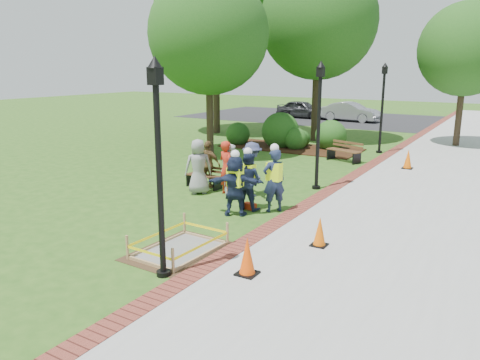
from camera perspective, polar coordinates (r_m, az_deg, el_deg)
The scene contains 34 objects.
ground at distance 12.57m, azimuth -4.81°, elevation -5.26°, with size 100.00×100.00×0.00m, color #285116.
sidewalk at distance 20.11m, azimuth 24.69°, elevation 0.76°, with size 6.00×60.00×0.02m, color #9E9E99.
brick_edging at distance 20.69m, azimuth 15.77°, elevation 1.85°, with size 0.50×60.00×0.03m, color maroon.
mulch_bed at distance 24.15m, azimuth 6.17°, elevation 3.93°, with size 7.00×3.00×0.05m, color #381E0F.
parking_lot at distance 37.49m, azimuth 20.29°, elevation 6.59°, with size 36.00×12.00×0.01m, color black.
wet_concrete_pad at distance 10.67m, azimuth -7.40°, elevation -7.50°, with size 1.79×2.37×0.55m.
bench_near at distance 16.18m, azimuth -4.39°, elevation -0.09°, with size 1.37×0.52×0.73m.
bench_far at distance 21.05m, azimuth 12.54°, elevation 2.96°, with size 1.69×1.02×0.87m.
cone_front at distance 9.40m, azimuth 0.89°, elevation -9.38°, with size 0.41×0.41×0.80m.
cone_back at distance 11.01m, azimuth 9.69°, elevation -6.30°, with size 0.36×0.36×0.72m.
cone_far at distance 20.20m, azimuth 19.79°, elevation 2.36°, with size 0.41×0.41×0.81m.
toolbox at distance 13.70m, azimuth 1.21°, elevation -3.20°, with size 0.37×0.20×0.18m, color #B32A0D.
lamp_near at distance 8.91m, azimuth -9.91°, elevation 3.21°, with size 0.28×0.28×4.26m.
lamp_mid at distance 15.78m, azimuth 9.60°, elevation 7.70°, with size 0.28×0.28×4.26m.
lamp_far at distance 23.38m, azimuth 16.99°, elevation 9.18°, with size 0.28×0.28×4.26m.
tree_left at distance 21.78m, azimuth -3.85°, elevation 17.32°, with size 5.37×5.37×8.17m.
tree_back at distance 26.70m, azimuth 9.56°, elevation 18.61°, with size 6.27×6.27×9.61m.
tree_right at distance 26.95m, azimuth 25.86°, elevation 14.13°, with size 4.70×4.70×7.27m.
tree_far at distance 29.60m, azimuth -3.01°, elevation 20.04°, with size 7.31×7.31×11.03m.
shrub_a at distance 25.21m, azimuth -0.27°, elevation 4.37°, with size 1.28×1.28×1.28m, color #144815.
shrub_b at distance 24.53m, azimuth 4.91°, elevation 4.06°, with size 1.93×1.93×1.93m, color #144815.
shrub_c at distance 23.88m, azimuth 6.79°, elevation 3.76°, with size 1.17×1.17×1.17m, color #144815.
shrub_d at distance 24.23m, azimuth 10.94°, elevation 3.74°, with size 1.58×1.58×1.58m, color #144815.
shrub_e at distance 24.73m, azimuth 7.41°, elevation 4.08°, with size 0.95×0.95×0.95m, color #144815.
casual_person_a at distance 15.25m, azimuth -5.10°, elevation 1.63°, with size 0.67×0.67×1.80m.
casual_person_b at distance 15.10m, azimuth -1.66°, elevation 1.48°, with size 0.66×0.55×1.76m.
casual_person_c at distance 15.31m, azimuth -1.16°, elevation 1.40°, with size 0.59×0.62×1.63m.
casual_person_d at distance 16.02m, azimuth -3.88°, elevation 1.90°, with size 0.53×0.35×1.62m.
casual_person_e at distance 14.95m, azimuth 1.48°, elevation 1.31°, with size 0.66×0.63×1.74m.
hivis_worker_a at distance 12.94m, azimuth -0.60°, elevation -0.39°, with size 0.65×0.55×1.86m.
hivis_worker_b at distance 13.30m, azimuth 4.17°, elevation 0.19°, with size 0.67×0.69×1.98m.
hivis_worker_c at distance 13.51m, azimuth 0.95°, elevation 0.15°, with size 0.54×0.35×1.83m.
parked_car_a at distance 38.74m, azimuth 7.56°, elevation 7.51°, with size 4.73×2.06×1.54m, color #29292B.
parked_car_b at distance 37.02m, azimuth 13.27°, elevation 6.99°, with size 4.82×2.09×1.57m, color gray.
Camera 1 is at (7.02, -9.60, 4.06)m, focal length 35.00 mm.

